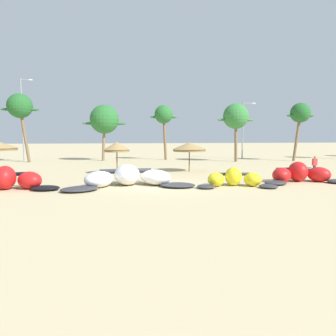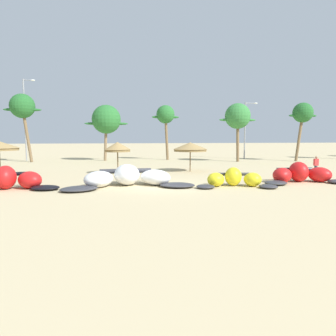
{
  "view_description": "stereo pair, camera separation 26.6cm",
  "coord_description": "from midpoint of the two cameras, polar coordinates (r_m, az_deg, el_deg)",
  "views": [
    {
      "loc": [
        -3.01,
        -19.75,
        3.24
      ],
      "look_at": [
        0.52,
        2.0,
        1.0
      ],
      "focal_mm": 33.24,
      "sensor_mm": 36.0,
      "label": 1
    },
    {
      "loc": [
        -2.75,
        -19.79,
        3.24
      ],
      "look_at": [
        0.52,
        2.0,
        1.0
      ],
      "focal_mm": 33.24,
      "sensor_mm": 36.0,
      "label": 2
    }
  ],
  "objects": [
    {
      "name": "beach_umbrella_near_palms",
      "position": [
        28.83,
        4.37,
        3.89
      ],
      "size": [
        3.17,
        3.17,
        2.7
      ],
      "color": "brown",
      "rests_on": "ground"
    },
    {
      "name": "kite_center",
      "position": [
        23.99,
        23.51,
        -1.12
      ],
      "size": [
        6.6,
        3.1,
        1.43
      ],
      "color": "#333338",
      "rests_on": "ground"
    },
    {
      "name": "palm_center_right",
      "position": [
        41.12,
        12.84,
        9.17
      ],
      "size": [
        4.88,
        3.25,
        7.46
      ],
      "color": "brown",
      "rests_on": "ground"
    },
    {
      "name": "palm_right_of_gap",
      "position": [
        44.7,
        23.63,
        9.1
      ],
      "size": [
        3.89,
        2.59,
        7.63
      ],
      "color": "brown",
      "rests_on": "ground"
    },
    {
      "name": "palm_center_left",
      "position": [
        43.36,
        -0.29,
        9.6
      ],
      "size": [
        3.77,
        2.51,
        7.54
      ],
      "color": "brown",
      "rests_on": "ground"
    },
    {
      "name": "lamppost_west_center",
      "position": [
        46.84,
        14.29,
        7.33
      ],
      "size": [
        1.95,
        0.24,
        8.17
      ],
      "color": "gray",
      "rests_on": "ground"
    },
    {
      "name": "palm_left",
      "position": [
        43.32,
        -24.98,
        10.11
      ],
      "size": [
        4.55,
        3.03,
        8.53
      ],
      "color": "brown",
      "rests_on": "ground"
    },
    {
      "name": "ground_plane",
      "position": [
        20.24,
        -0.25,
        -3.41
      ],
      "size": [
        260.0,
        260.0,
        0.0
      ],
      "primitive_type": "plane",
      "color": "#C6B284"
    },
    {
      "name": "person_near_kites",
      "position": [
        28.47,
        25.73,
        0.35
      ],
      "size": [
        0.36,
        0.24,
        1.62
      ],
      "color": "#383842",
      "rests_on": "ground"
    },
    {
      "name": "beach_umbrella_middle",
      "position": [
        27.13,
        -8.96,
        3.85
      ],
      "size": [
        2.27,
        2.27,
        2.77
      ],
      "color": "brown",
      "rests_on": "ground"
    },
    {
      "name": "kite_left",
      "position": [
        20.55,
        -7.05,
        -1.81
      ],
      "size": [
        8.75,
        4.4,
        1.39
      ],
      "color": "#333338",
      "rests_on": "ground"
    },
    {
      "name": "lamppost_west",
      "position": [
        45.28,
        -24.5,
        8.61
      ],
      "size": [
        1.58,
        0.24,
        10.69
      ],
      "color": "gray",
      "rests_on": "ground"
    },
    {
      "name": "palm_left_of_gap",
      "position": [
        42.53,
        -11.08,
        8.7
      ],
      "size": [
        5.71,
        3.81,
        7.42
      ],
      "color": "#7F6647",
      "rests_on": "ground"
    },
    {
      "name": "kite_left_of_center",
      "position": [
        20.69,
        12.4,
        -2.03
      ],
      "size": [
        5.36,
        2.79,
        1.22
      ],
      "color": "#333338",
      "rests_on": "ground"
    },
    {
      "name": "kite_far_left",
      "position": [
        21.27,
        -27.42,
        -2.1
      ],
      "size": [
        6.47,
        3.71,
        1.46
      ],
      "color": "black",
      "rests_on": "ground"
    }
  ]
}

